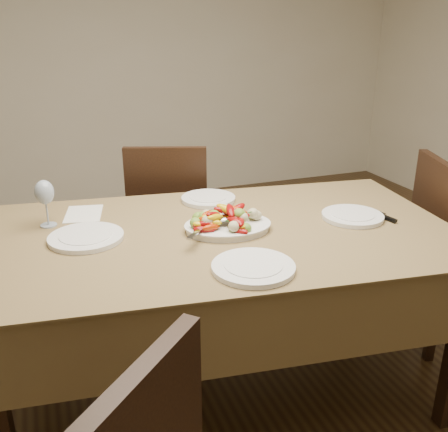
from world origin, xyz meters
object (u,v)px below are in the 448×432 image
at_px(plate_far, 208,199).
at_px(plate_near, 253,267).
at_px(chair_far, 171,221).
at_px(plate_left, 86,238).
at_px(serving_platter, 228,228).
at_px(wine_glass, 46,202).
at_px(dining_table, 224,313).
at_px(plate_right, 352,216).

relative_size(plate_far, plate_near, 0.89).
xyz_separation_m(chair_far, plate_left, (-0.53, -0.77, 0.29)).
bearing_deg(serving_platter, wine_glass, 155.57).
distance_m(dining_table, plate_left, 0.66).
height_order(plate_left, plate_right, same).
distance_m(dining_table, plate_far, 0.54).
relative_size(dining_table, wine_glass, 8.98).
relative_size(serving_platter, plate_right, 1.30).
bearing_deg(plate_near, serving_platter, 82.90).
relative_size(plate_left, plate_near, 1.01).
bearing_deg(plate_near, plate_left, 137.41).
xyz_separation_m(serving_platter, plate_far, (0.04, 0.37, -0.00)).
height_order(chair_far, wine_glass, wine_glass).
distance_m(dining_table, serving_platter, 0.39).
distance_m(serving_platter, wine_glass, 0.74).
distance_m(chair_far, wine_glass, 0.95).
bearing_deg(chair_far, wine_glass, 60.75).
relative_size(dining_table, plate_near, 6.56).
bearing_deg(wine_glass, plate_left, -57.27).
bearing_deg(serving_platter, plate_right, -6.39).
height_order(dining_table, wine_glass, wine_glass).
bearing_deg(chair_far, plate_left, 75.19).
bearing_deg(plate_far, plate_right, -40.87).
xyz_separation_m(chair_far, plate_near, (-0.03, -1.22, 0.29)).
xyz_separation_m(plate_left, wine_glass, (-0.13, 0.20, 0.09)).
xyz_separation_m(plate_right, plate_far, (-0.50, 0.43, 0.00)).
bearing_deg(wine_glass, plate_near, -46.39).
height_order(plate_right, wine_glass, wine_glass).
height_order(plate_left, wine_glass, wine_glass).
relative_size(plate_left, plate_right, 1.10).
height_order(plate_left, plate_near, same).
distance_m(chair_far, serving_platter, 0.92).
xyz_separation_m(plate_far, plate_near, (-0.09, -0.72, 0.00)).
relative_size(chair_far, plate_far, 3.80).
height_order(plate_far, wine_glass, wine_glass).
height_order(dining_table, plate_near, plate_near).
bearing_deg(chair_far, serving_platter, 110.19).
bearing_deg(dining_table, plate_far, 80.76).
distance_m(chair_far, plate_near, 1.26).
distance_m(serving_platter, plate_near, 0.35).
relative_size(plate_right, wine_glass, 1.26).
relative_size(dining_table, plate_left, 6.51).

